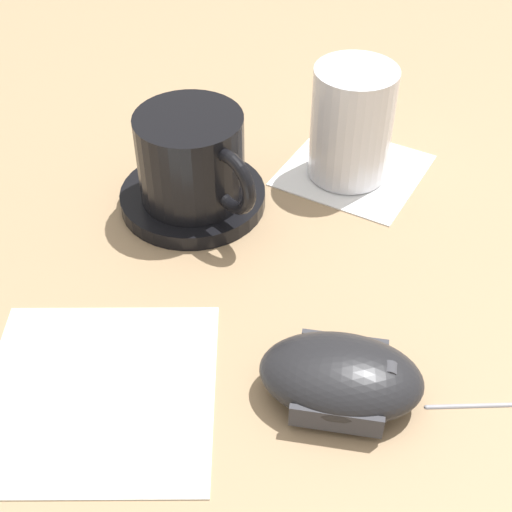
# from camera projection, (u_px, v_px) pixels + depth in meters

# --- Properties ---
(ground_plane) EXTENTS (3.00, 3.00, 0.00)m
(ground_plane) POSITION_uv_depth(u_px,v_px,m) (270.00, 238.00, 0.56)
(ground_plane) COLOR #9E7F5B
(saucer) EXTENTS (0.12, 0.12, 0.01)m
(saucer) POSITION_uv_depth(u_px,v_px,m) (193.00, 197.00, 0.59)
(saucer) COLOR black
(saucer) RESTS_ON ground
(coffee_cup) EXTENTS (0.10, 0.10, 0.07)m
(coffee_cup) POSITION_uv_depth(u_px,v_px,m) (193.00, 159.00, 0.56)
(coffee_cup) COLOR black
(coffee_cup) RESTS_ON saucer
(computer_mouse) EXTENTS (0.11, 0.07, 0.04)m
(computer_mouse) POSITION_uv_depth(u_px,v_px,m) (341.00, 377.00, 0.44)
(computer_mouse) COLOR black
(computer_mouse) RESTS_ON ground
(napkin_under_glass) EXTENTS (0.15, 0.15, 0.00)m
(napkin_under_glass) POSITION_uv_depth(u_px,v_px,m) (353.00, 170.00, 0.63)
(napkin_under_glass) COLOR white
(napkin_under_glass) RESTS_ON ground
(drinking_glass) EXTENTS (0.07, 0.07, 0.10)m
(drinking_glass) POSITION_uv_depth(u_px,v_px,m) (352.00, 123.00, 0.59)
(drinking_glass) COLOR silver
(drinking_glass) RESTS_ON napkin_under_glass
(napkin_spare) EXTENTS (0.16, 0.16, 0.00)m
(napkin_spare) POSITION_uv_depth(u_px,v_px,m) (99.00, 392.00, 0.45)
(napkin_spare) COLOR silver
(napkin_spare) RESTS_ON ground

